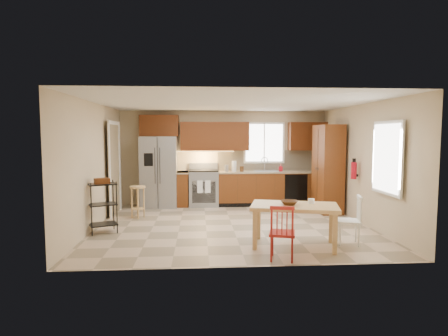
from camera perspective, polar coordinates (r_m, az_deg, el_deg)
name	(u,v)px	position (r m, az deg, el deg)	size (l,w,h in m)	color
floor	(232,225)	(7.84, 1.19, -8.65)	(5.50, 5.50, 0.00)	tan
ceiling	(232,103)	(7.65, 1.23, 9.87)	(5.50, 5.00, 0.02)	silver
wall_back	(224,158)	(10.13, -0.05, 1.60)	(5.50, 0.02, 2.50)	#CCB793
wall_front	(248,179)	(5.17, 3.68, -1.68)	(5.50, 0.02, 2.50)	#CCB793
wall_left	(95,166)	(7.89, -19.10, 0.36)	(0.02, 5.00, 2.50)	#CCB793
wall_right	(363,164)	(8.35, 20.36, 0.56)	(0.02, 5.00, 2.50)	#CCB793
refrigerator	(159,172)	(9.81, -9.85, -0.57)	(0.92, 0.75, 1.82)	gray
range_stove	(204,188)	(9.87, -3.12, -3.10)	(0.76, 0.63, 0.92)	gray
base_cabinet_narrow	(183,189)	(9.90, -6.31, -3.17)	(0.30, 0.60, 0.90)	#642F12
base_cabinet_run	(273,188)	(10.08, 7.41, -3.03)	(2.92, 0.60, 0.90)	#642F12
dishwasher	(296,189)	(9.93, 10.91, -3.20)	(0.60, 0.02, 0.78)	black
backsplash	(271,160)	(10.29, 7.15, 1.20)	(2.92, 0.03, 0.55)	#C4B393
upper_over_fridge	(159,126)	(9.97, -9.84, 6.36)	(1.00, 0.35, 0.55)	#55250E
upper_left_block	(215,136)	(9.92, -1.43, 4.85)	(1.80, 0.35, 0.75)	#55250E
upper_right_block	(307,136)	(10.34, 12.60, 4.74)	(1.00, 0.35, 0.75)	#55250E
window_back	(264,143)	(10.23, 6.13, 3.85)	(1.12, 0.04, 1.12)	white
sink	(266,173)	(10.00, 6.37, -0.72)	(0.62, 0.46, 0.16)	gray
undercab_glow	(203,151)	(9.90, -3.15, 2.56)	(1.60, 0.30, 0.01)	#FFBF66
soap_bottle	(281,168)	(9.96, 8.63, 0.02)	(0.09, 0.09, 0.19)	#AD0C19
paper_towel	(234,166)	(9.82, 1.54, 0.26)	(0.12, 0.12, 0.28)	white
canister_steel	(226,168)	(9.80, 0.38, -0.04)	(0.11, 0.11, 0.18)	gray
canister_wood	(242,169)	(9.81, 2.72, -0.15)	(0.10, 0.10, 0.14)	#462912
pantry	(328,169)	(9.36, 15.52, -0.09)	(0.50, 0.95, 2.10)	#642F12
fire_extinguisher	(354,171)	(8.45, 19.17, -0.37)	(0.12, 0.12, 0.36)	#AD0C19
window_right	(387,158)	(7.27, 23.62, 1.42)	(0.04, 1.02, 1.32)	white
doorway	(114,170)	(9.14, -16.46, -0.23)	(0.04, 0.95, 2.10)	#8C7A59
dining_table	(294,226)	(6.42, 10.64, -8.67)	(1.41, 0.79, 0.69)	#DEB56F
chair_red	(282,232)	(5.71, 8.86, -9.64)	(0.39, 0.39, 0.83)	#B1231B
chair_white	(349,220)	(6.75, 18.45, -7.55)	(0.39, 0.39, 0.83)	white
table_bowl	(289,205)	(6.32, 9.92, -5.60)	(0.29, 0.29, 0.07)	#462912
table_jar	(311,202)	(6.51, 13.14, -5.11)	(0.09, 0.09, 0.11)	white
bar_stool	(138,202)	(8.65, -12.98, -5.07)	(0.35, 0.35, 0.72)	#DEB56F
utility_cart	(103,207)	(7.49, -17.99, -5.68)	(0.49, 0.38, 0.99)	black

